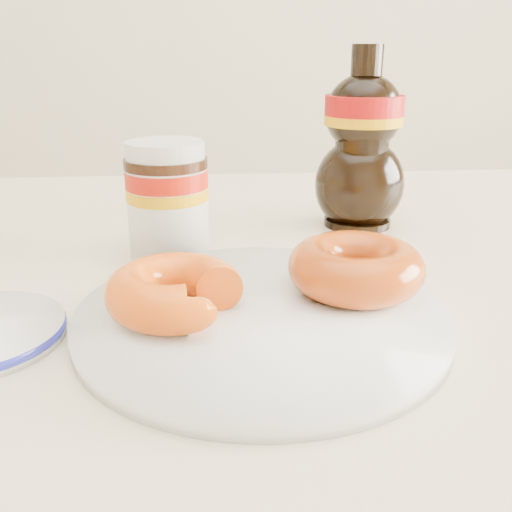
{
  "coord_description": "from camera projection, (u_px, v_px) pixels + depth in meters",
  "views": [
    {
      "loc": [
        -0.04,
        -0.35,
        0.94
      ],
      "look_at": [
        -0.01,
        0.07,
        0.79
      ],
      "focal_mm": 40.0,
      "sensor_mm": 36.0,
      "label": 1
    }
  ],
  "objects": [
    {
      "name": "dining_table",
      "position": [
        266.0,
        368.0,
        0.51
      ],
      "size": [
        1.4,
        0.9,
        0.75
      ],
      "color": "beige",
      "rests_on": "ground"
    },
    {
      "name": "plate",
      "position": [
        261.0,
        316.0,
        0.41
      ],
      "size": [
        0.27,
        0.27,
        0.01
      ],
      "color": "white",
      "rests_on": "dining_table"
    },
    {
      "name": "donut_bitten",
      "position": [
        175.0,
        291.0,
        0.4
      ],
      "size": [
        0.11,
        0.11,
        0.03
      ],
      "primitive_type": "torus",
      "rotation": [
        0.0,
        0.0,
        0.11
      ],
      "color": "#DF4D0C",
      "rests_on": "plate"
    },
    {
      "name": "donut_whole",
      "position": [
        356.0,
        267.0,
        0.43
      ],
      "size": [
        0.13,
        0.13,
        0.04
      ],
      "primitive_type": "torus",
      "rotation": [
        0.0,
        0.0,
        0.28
      ],
      "color": "#9C330A",
      "rests_on": "plate"
    },
    {
      "name": "nutella_jar",
      "position": [
        168.0,
        195.0,
        0.54
      ],
      "size": [
        0.08,
        0.08,
        0.11
      ],
      "rotation": [
        0.0,
        0.0,
        -0.13
      ],
      "color": "white",
      "rests_on": "dining_table"
    },
    {
      "name": "syrup_bottle",
      "position": [
        362.0,
        139.0,
        0.61
      ],
      "size": [
        0.11,
        0.1,
        0.19
      ],
      "primitive_type": null,
      "rotation": [
        0.0,
        0.0,
        0.2
      ],
      "color": "black",
      "rests_on": "dining_table"
    }
  ]
}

